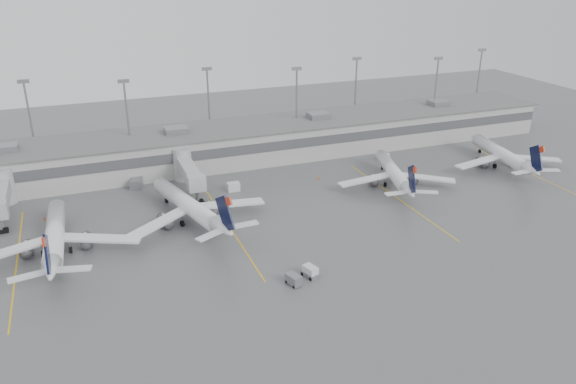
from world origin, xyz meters
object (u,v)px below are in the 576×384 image
object	(u,v)px
jet_far_right	(503,155)
baggage_tug	(310,272)
jet_mid_left	(191,206)
jet_far_left	(55,237)
jet_mid_right	(394,173)

from	to	relation	value
jet_far_right	baggage_tug	size ratio (longest dim) A/B	9.47
jet_far_right	baggage_tug	xyz separation A→B (m)	(-60.15, -28.23, -2.25)
jet_mid_left	baggage_tug	world-z (taller)	jet_mid_left
baggage_tug	jet_far_left	bearing A→B (deg)	131.63
jet_far_right	baggage_tug	bearing A→B (deg)	-144.92
jet_far_left	jet_far_right	bearing A→B (deg)	6.20
jet_mid_right	jet_mid_left	bearing A→B (deg)	-161.58
jet_mid_right	baggage_tug	size ratio (longest dim) A/B	8.97
jet_far_left	jet_mid_right	xyz separation A→B (m)	(66.73, 5.71, -0.24)
jet_mid_left	jet_mid_right	distance (m)	43.76
jet_far_left	baggage_tug	world-z (taller)	jet_far_left
jet_far_left	jet_far_right	xyz separation A→B (m)	(95.97, 6.69, -0.13)
jet_mid_left	jet_far_right	bearing A→B (deg)	-12.74
jet_far_right	jet_mid_left	bearing A→B (deg)	-167.66
jet_far_left	jet_mid_left	size ratio (longest dim) A/B	1.00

